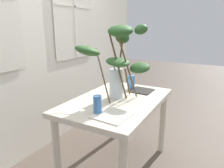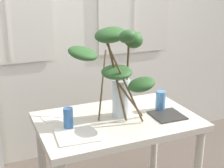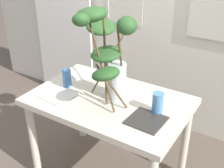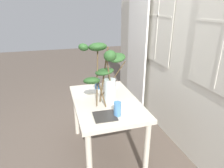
# 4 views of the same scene
# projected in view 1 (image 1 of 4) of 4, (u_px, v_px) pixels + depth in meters

# --- Properties ---
(ground) EXTENTS (14.00, 14.00, 0.00)m
(ground) POSITION_uv_depth(u_px,v_px,m) (117.00, 167.00, 2.13)
(ground) COLOR brown
(back_wall_with_windows) EXTENTS (4.47, 0.14, 2.64)m
(back_wall_with_windows) POSITION_uv_depth(u_px,v_px,m) (35.00, 33.00, 2.25)
(back_wall_with_windows) COLOR silver
(back_wall_with_windows) RESTS_ON ground
(dining_table) EXTENTS (1.14, 0.74, 0.74)m
(dining_table) POSITION_uv_depth(u_px,v_px,m) (117.00, 109.00, 1.96)
(dining_table) COLOR beige
(dining_table) RESTS_ON ground
(vase_with_branches) EXTENTS (0.55, 0.64, 0.69)m
(vase_with_branches) POSITION_uv_depth(u_px,v_px,m) (117.00, 59.00, 1.83)
(vase_with_branches) COLOR silver
(vase_with_branches) RESTS_ON dining_table
(drinking_glass_blue_left) EXTENTS (0.07, 0.07, 0.14)m
(drinking_glass_blue_left) POSITION_uv_depth(u_px,v_px,m) (97.00, 105.00, 1.60)
(drinking_glass_blue_left) COLOR #386BAD
(drinking_glass_blue_left) RESTS_ON dining_table
(drinking_glass_blue_right) EXTENTS (0.08, 0.08, 0.15)m
(drinking_glass_blue_right) POSITION_uv_depth(u_px,v_px,m) (131.00, 82.00, 2.24)
(drinking_glass_blue_right) COLOR #4C84BC
(drinking_glass_blue_right) RESTS_ON dining_table
(plate_square_left) EXTENTS (0.28, 0.28, 0.01)m
(plate_square_left) POSITION_uv_depth(u_px,v_px,m) (112.00, 115.00, 1.57)
(plate_square_left) COLOR silver
(plate_square_left) RESTS_ON dining_table
(plate_square_right) EXTENTS (0.23, 0.23, 0.01)m
(plate_square_right) POSITION_uv_depth(u_px,v_px,m) (142.00, 91.00, 2.19)
(plate_square_right) COLOR #2D2B28
(plate_square_right) RESTS_ON dining_table
(napkin_folded) EXTENTS (0.20, 0.15, 0.00)m
(napkin_folded) POSITION_uv_depth(u_px,v_px,m) (73.00, 110.00, 1.68)
(napkin_folded) COLOR silver
(napkin_folded) RESTS_ON dining_table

